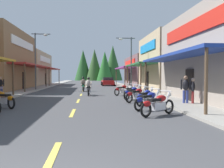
{
  "coord_description": "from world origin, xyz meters",
  "views": [
    {
      "loc": [
        0.79,
        -2.97,
        1.7
      ],
      "look_at": [
        3.02,
        21.68,
        0.82
      ],
      "focal_mm": 38.91,
      "sensor_mm": 36.0,
      "label": 1
    }
  ],
  "objects": [
    {
      "name": "motorcycle_parked_right_5",
      "position": [
        3.9,
        15.68,
        0.49
      ],
      "size": [
        1.34,
        1.79,
        1.04
      ],
      "rotation": [
        0.0,
        0.0,
        0.94
      ],
      "color": "black",
      "rests_on": "ground"
    },
    {
      "name": "ground",
      "position": [
        0.0,
        31.05,
        -0.05
      ],
      "size": [
        9.8,
        92.09,
        0.1
      ],
      "primitive_type": "cube",
      "color": "#424244"
    },
    {
      "name": "pedestrian_by_shop",
      "position": [
        -6.47,
        17.45,
        0.93
      ],
      "size": [
        0.57,
        0.26,
        1.61
      ],
      "rotation": [
        0.0,
        0.0,
        1.58
      ],
      "color": "#333F8C",
      "rests_on": "ground"
    },
    {
      "name": "sidewalk_right",
      "position": [
        5.98,
        31.05,
        0.06
      ],
      "size": [
        2.17,
        92.09,
        0.12
      ],
      "primitive_type": "cube",
      "color": "gray",
      "rests_on": "ground"
    },
    {
      "name": "storefront_right_far",
      "position": [
        11.04,
        34.99,
        2.34
      ],
      "size": [
        9.84,
        12.61,
        4.68
      ],
      "color": "brown",
      "rests_on": "ground"
    },
    {
      "name": "parked_car_curbside",
      "position": [
        3.7,
        37.25,
        0.69
      ],
      "size": [
        2.11,
        4.33,
        1.4
      ],
      "rotation": [
        0.0,
        0.0,
        1.59
      ],
      "color": "#B21919",
      "rests_on": "ground"
    },
    {
      "name": "storefront_right_middle",
      "position": [
        10.62,
        23.21,
        3.05
      ],
      "size": [
        8.97,
        9.4,
        6.11
      ],
      "color": "tan",
      "rests_on": "ground"
    },
    {
      "name": "motorcycle_parked_right_1",
      "position": [
        3.66,
        8.75,
        0.49
      ],
      "size": [
        1.77,
        1.37,
        1.04
      ],
      "rotation": [
        0.0,
        0.0,
        0.64
      ],
      "color": "black",
      "rests_on": "ground"
    },
    {
      "name": "sidewalk_left",
      "position": [
        -5.98,
        31.05,
        0.06
      ],
      "size": [
        2.17,
        92.09,
        0.12
      ],
      "primitive_type": "cube",
      "color": "#9E9991",
      "rests_on": "ground"
    },
    {
      "name": "motorcycle_parked_right_3",
      "position": [
        3.75,
        12.23,
        0.49
      ],
      "size": [
        1.73,
        1.42,
        1.04
      ],
      "rotation": [
        0.0,
        0.0,
        0.68
      ],
      "color": "black",
      "rests_on": "ground"
    },
    {
      "name": "pedestrian_browsing",
      "position": [
        6.61,
        10.32,
        0.9
      ],
      "size": [
        0.38,
        0.53,
        1.57
      ],
      "rotation": [
        0.0,
        0.0,
        5.88
      ],
      "color": "maroon",
      "rests_on": "ground"
    },
    {
      "name": "rider_cruising_trailing",
      "position": [
        0.06,
        22.93,
        0.66
      ],
      "size": [
        0.61,
        2.14,
        1.57
      ],
      "rotation": [
        0.0,
        0.0,
        1.66
      ],
      "color": "black",
      "rests_on": "ground"
    },
    {
      "name": "streetlamp_left",
      "position": [
        -5.0,
        24.84,
        4.16
      ],
      "size": [
        2.07,
        0.3,
        6.43
      ],
      "color": "#474C51",
      "rests_on": "ground"
    },
    {
      "name": "motorcycle_parked_right_2",
      "position": [
        3.95,
        10.62,
        0.49
      ],
      "size": [
        1.46,
        1.7,
        1.04
      ],
      "rotation": [
        0.0,
        0.0,
        0.87
      ],
      "color": "black",
      "rests_on": "ground"
    },
    {
      "name": "rider_cruising_lead",
      "position": [
        0.66,
        17.69,
        0.66
      ],
      "size": [
        0.6,
        2.14,
        1.57
      ],
      "rotation": [
        0.0,
        0.0,
        1.54
      ],
      "color": "black",
      "rests_on": "ground"
    },
    {
      "name": "streetlamp_right",
      "position": [
        4.98,
        23.42,
        3.85
      ],
      "size": [
        2.07,
        0.3,
        5.88
      ],
      "color": "#474C51",
      "rests_on": "ground"
    },
    {
      "name": "motorcycle_parked_right_0",
      "position": [
        3.63,
        7.02,
        0.49
      ],
      "size": [
        1.82,
        1.3,
        1.04
      ],
      "rotation": [
        0.0,
        0.0,
        0.6
      ],
      "color": "black",
      "rests_on": "ground"
    },
    {
      "name": "motorcycle_parked_right_4",
      "position": [
        3.78,
        13.89,
        0.49
      ],
      "size": [
        1.59,
        1.58,
        1.04
      ],
      "rotation": [
        0.0,
        0.0,
        0.78
      ],
      "color": "black",
      "rests_on": "ground"
    },
    {
      "name": "treeline_backdrop",
      "position": [
        4.06,
        78.56,
        5.38
      ],
      "size": [
        16.28,
        11.05,
        11.83
      ],
      "color": "#235F23",
      "rests_on": "ground"
    },
    {
      "name": "motorcycle_parked_right_6",
      "position": [
        3.56,
        17.67,
        0.49
      ],
      "size": [
        1.65,
        1.52,
        1.04
      ],
      "rotation": [
        0.0,
        0.0,
        0.74
      ],
      "color": "black",
      "rests_on": "ground"
    },
    {
      "name": "centerline_dashes",
      "position": [
        0.0,
        33.85,
        0.01
      ],
      "size": [
        0.16,
        67.52,
        0.01
      ],
      "color": "#E0C64C",
      "rests_on": "ground"
    },
    {
      "name": "storefront_left_far",
      "position": [
        -11.46,
        40.81,
        2.85
      ],
      "size": [
        10.65,
        13.74,
        5.7
      ],
      "color": "tan",
      "rests_on": "ground"
    },
    {
      "name": "motorcycle_parked_left_2",
      "position": [
        -3.72,
        10.08,
        0.49
      ],
      "size": [
        1.69,
        1.47,
        1.04
      ],
      "rotation": [
        0.0,
        0.0,
        2.43
      ],
      "color": "black",
      "rests_on": "ground"
    },
    {
      "name": "pedestrian_waiting",
      "position": [
        6.23,
        10.42,
        0.98
      ],
      "size": [
        0.52,
        0.39,
        1.69
      ],
      "rotation": [
        0.0,
        0.0,
        1.1
      ],
      "color": "#333F8C",
      "rests_on": "ground"
    }
  ]
}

